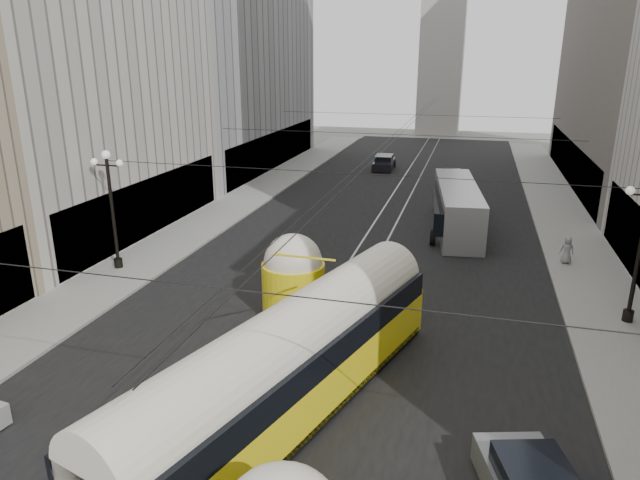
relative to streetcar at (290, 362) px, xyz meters
The scene contains 15 objects.
road 24.61m from the streetcar, 91.17° to the left, with size 20.00×85.00×0.02m, color black.
sidewalk_left 30.75m from the streetcar, 114.03° to the left, with size 4.00×72.00×0.15m, color gray.
sidewalk_right 30.35m from the streetcar, 67.70° to the left, with size 4.00×72.00×0.15m, color gray.
rail_left 24.64m from the streetcar, 92.92° to the left, with size 0.12×85.00×0.04m, color gray.
rail_right 24.61m from the streetcar, 89.42° to the left, with size 0.12×85.00×0.04m, color gray.
building_left_far 46.66m from the streetcar, 117.11° to the left, with size 12.60×28.60×28.60m.
distant_tower 73.21m from the streetcar, 90.40° to the left, with size 6.00×6.00×31.36m.
lamppost_left_mid 16.61m from the streetcar, 142.55° to the left, with size 1.86×0.44×6.37m.
catenary 23.86m from the streetcar, 90.93° to the left, with size 25.00×72.00×0.23m.
streetcar is the anchor object (origin of this frame).
city_bus 23.16m from the streetcar, 79.35° to the left, with size 3.82×11.95×2.98m.
sedan_white_far 37.18m from the streetcar, 84.89° to the left, with size 1.83×4.13×1.28m.
sedan_dark_far 42.71m from the streetcar, 95.05° to the left, with size 2.07×4.66×1.45m.
pedestrian_crossing_a 4.18m from the streetcar, 130.19° to the right, with size 0.68×0.44×1.86m, color #212327.
pedestrian_sidewalk_right 20.08m from the streetcar, 58.50° to the left, with size 0.74×0.46×1.52m, color gray.
Camera 1 is at (5.59, -7.18, 11.13)m, focal length 32.00 mm.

